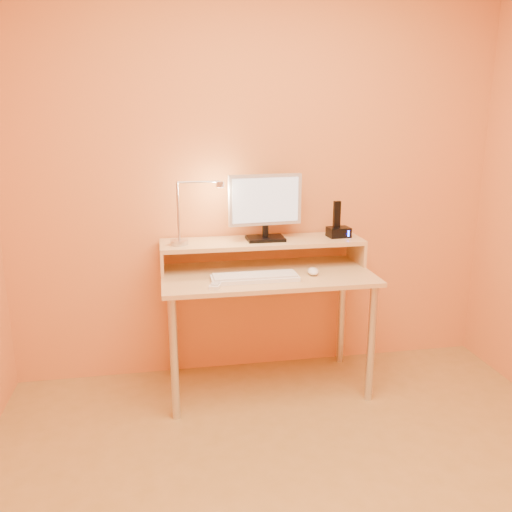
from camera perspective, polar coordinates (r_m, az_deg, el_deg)
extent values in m
cube|color=#DD8941|center=(3.22, 0.13, 8.85)|extent=(3.00, 0.04, 2.50)
cylinder|color=silver|center=(2.86, -8.85, -11.01)|extent=(0.04, 0.04, 0.69)
cylinder|color=silver|center=(3.08, 12.37, -9.28)|extent=(0.04, 0.04, 0.69)
cylinder|color=silver|center=(3.32, -9.11, -7.27)|extent=(0.04, 0.04, 0.69)
cylinder|color=silver|center=(3.51, 9.26, -6.05)|extent=(0.04, 0.04, 0.69)
cube|color=tan|center=(3.02, 1.23, -2.09)|extent=(1.20, 0.60, 0.02)
cube|color=tan|center=(3.08, -10.16, -0.41)|extent=(0.02, 0.30, 0.14)
cube|color=tan|center=(3.30, 10.82, 0.56)|extent=(0.02, 0.30, 0.14)
cube|color=tan|center=(3.12, 0.69, 1.52)|extent=(1.20, 0.30, 0.02)
cube|color=black|center=(3.12, 1.02, 1.92)|extent=(0.22, 0.16, 0.02)
cylinder|color=black|center=(3.11, 1.02, 2.71)|extent=(0.04, 0.04, 0.07)
cube|color=#B4B4B5|center=(3.08, 1.00, 6.11)|extent=(0.44, 0.08, 0.30)
cube|color=black|center=(3.11, 0.92, 6.17)|extent=(0.39, 0.05, 0.25)
cube|color=silver|center=(3.06, 1.07, 6.06)|extent=(0.39, 0.04, 0.26)
cylinder|color=silver|center=(3.03, -8.30, 1.45)|extent=(0.10, 0.10, 0.02)
cylinder|color=silver|center=(2.99, -8.43, 4.76)|extent=(0.01, 0.01, 0.33)
cylinder|color=silver|center=(2.98, -6.22, 7.98)|extent=(0.24, 0.01, 0.01)
cylinder|color=silver|center=(2.99, -3.90, 7.77)|extent=(0.04, 0.04, 0.03)
cylinder|color=#FFEAC6|center=(2.99, -3.89, 7.47)|extent=(0.03, 0.03, 0.00)
cube|color=black|center=(3.23, 8.93, 2.58)|extent=(0.14, 0.11, 0.06)
cube|color=black|center=(3.20, 8.76, 4.49)|extent=(0.04, 0.03, 0.16)
cube|color=#2F54FF|center=(3.20, 9.99, 2.41)|extent=(0.01, 0.00, 0.04)
cube|color=white|center=(2.89, -0.13, -2.40)|extent=(0.48, 0.15, 0.02)
ellipsoid|color=white|center=(3.00, 6.21, -1.66)|extent=(0.08, 0.12, 0.04)
cube|color=white|center=(2.82, -4.15, -2.90)|extent=(0.12, 0.20, 0.02)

